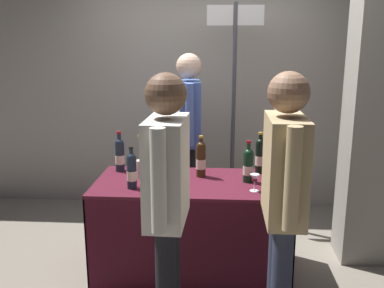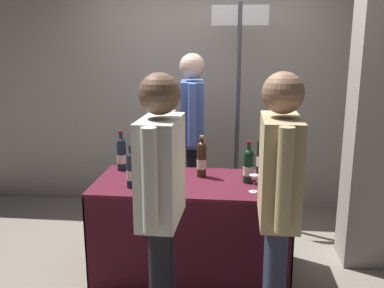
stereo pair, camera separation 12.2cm
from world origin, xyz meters
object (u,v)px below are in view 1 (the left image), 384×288
(tasting_table, at_px, (192,210))
(wine_glass_near_vendor, at_px, (255,179))
(display_bottle_0, at_px, (132,170))
(featured_wine_bottle, at_px, (201,159))
(vendor_presenter, at_px, (189,127))
(taster_foreground_right, at_px, (167,191))
(flower_vase, at_px, (142,164))
(booth_signpost, at_px, (234,88))
(concrete_pillar, at_px, (377,51))

(tasting_table, distance_m, wine_glass_near_vendor, 0.60)
(display_bottle_0, bearing_deg, wine_glass_near_vendor, -0.23)
(featured_wine_bottle, xyz_separation_m, vendor_presenter, (-0.15, 0.70, 0.12))
(featured_wine_bottle, distance_m, wine_glass_near_vendor, 0.52)
(tasting_table, bearing_deg, taster_foreground_right, -95.05)
(tasting_table, distance_m, featured_wine_bottle, 0.41)
(wine_glass_near_vendor, bearing_deg, display_bottle_0, 179.77)
(featured_wine_bottle, distance_m, taster_foreground_right, 1.06)
(flower_vase, height_order, taster_foreground_right, taster_foreground_right)
(wine_glass_near_vendor, distance_m, vendor_presenter, 1.18)
(vendor_presenter, bearing_deg, wine_glass_near_vendor, 22.62)
(featured_wine_bottle, relative_size, wine_glass_near_vendor, 2.64)
(flower_vase, relative_size, taster_foreground_right, 0.23)
(taster_foreground_right, relative_size, booth_signpost, 0.76)
(concrete_pillar, distance_m, booth_signpost, 1.40)
(wine_glass_near_vendor, bearing_deg, featured_wine_bottle, 141.38)
(taster_foreground_right, bearing_deg, vendor_presenter, 2.15)
(wine_glass_near_vendor, xyz_separation_m, taster_foreground_right, (-0.55, -0.72, 0.15))
(concrete_pillar, xyz_separation_m, tasting_table, (-1.43, -0.35, -1.23))
(concrete_pillar, height_order, booth_signpost, concrete_pillar)
(display_bottle_0, relative_size, booth_signpost, 0.14)
(concrete_pillar, distance_m, wine_glass_near_vendor, 1.42)
(featured_wine_bottle, bearing_deg, flower_vase, -172.72)
(featured_wine_bottle, distance_m, display_bottle_0, 0.59)
(concrete_pillar, relative_size, taster_foreground_right, 2.10)
(concrete_pillar, height_order, wine_glass_near_vendor, concrete_pillar)
(flower_vase, distance_m, vendor_presenter, 0.84)
(featured_wine_bottle, height_order, booth_signpost, booth_signpost)
(tasting_table, xyz_separation_m, display_bottle_0, (-0.43, -0.19, 0.38))
(wine_glass_near_vendor, xyz_separation_m, booth_signpost, (-0.12, 1.34, 0.51))
(display_bottle_0, xyz_separation_m, wine_glass_near_vendor, (0.90, -0.00, -0.05))
(concrete_pillar, relative_size, booth_signpost, 1.60)
(concrete_pillar, height_order, tasting_table, concrete_pillar)
(concrete_pillar, distance_m, flower_vase, 2.05)
(wine_glass_near_vendor, distance_m, taster_foreground_right, 0.92)
(featured_wine_bottle, xyz_separation_m, display_bottle_0, (-0.50, -0.32, -0.01))
(tasting_table, distance_m, display_bottle_0, 0.60)
(display_bottle_0, relative_size, taster_foreground_right, 0.19)
(wine_glass_near_vendor, bearing_deg, tasting_table, 157.90)
(tasting_table, bearing_deg, display_bottle_0, -156.72)
(featured_wine_bottle, height_order, flower_vase, flower_vase)
(vendor_presenter, relative_size, booth_signpost, 0.78)
(tasting_table, distance_m, vendor_presenter, 0.98)
(wine_glass_near_vendor, bearing_deg, vendor_presenter, 118.34)
(concrete_pillar, bearing_deg, featured_wine_bottle, -170.97)
(tasting_table, bearing_deg, wine_glass_near_vendor, -22.10)
(featured_wine_bottle, height_order, wine_glass_near_vendor, featured_wine_bottle)
(booth_signpost, bearing_deg, display_bottle_0, -120.11)
(display_bottle_0, distance_m, booth_signpost, 1.62)
(display_bottle_0, bearing_deg, concrete_pillar, 16.08)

